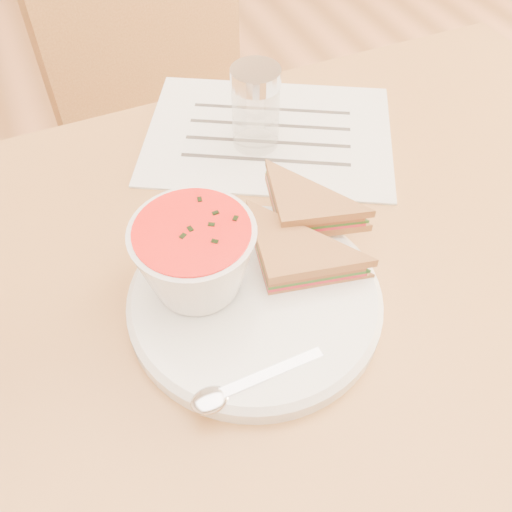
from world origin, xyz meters
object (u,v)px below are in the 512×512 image
plate (255,301)px  chair_far (216,156)px  dining_table (289,424)px  condiment_shaker (256,109)px  soup_bowl (195,260)px

plate → chair_far: bearing=74.6°
dining_table → condiment_shaker: size_ratio=9.35×
dining_table → soup_bowl: bearing=171.7°
chair_far → dining_table: bearing=63.2°
dining_table → soup_bowl: 0.45m
dining_table → chair_far: size_ratio=1.04×
soup_bowl → dining_table: bearing=-8.3°
dining_table → plate: bearing=-164.8°
plate → condiment_shaker: bearing=66.3°
plate → dining_table: bearing=15.2°
plate → condiment_shaker: size_ratio=2.32×
dining_table → plate: size_ratio=4.03×
plate → condiment_shaker: (0.10, 0.23, 0.05)m
dining_table → condiment_shaker: bearing=80.3°
plate → condiment_shaker: condiment_shaker is taller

